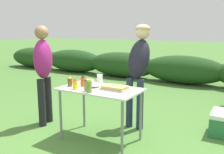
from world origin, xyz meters
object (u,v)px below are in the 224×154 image
(plate_stack, at_px, (87,82))
(mustard_bottle, at_px, (75,84))
(spice_jar, at_px, (87,85))
(standing_person_in_gray_fleece, at_px, (43,66))
(cooler_box, at_px, (222,123))
(food_tray, at_px, (115,88))
(beer_bottle, at_px, (70,81))
(mixing_bowl, at_px, (93,85))
(hot_sauce_bottle, at_px, (83,81))
(relish_jar, at_px, (89,86))
(standing_person_in_navy_coat, at_px, (139,63))
(folding_table, at_px, (100,94))
(paper_cup_stack, at_px, (100,80))

(plate_stack, distance_m, mustard_bottle, 0.39)
(plate_stack, distance_m, spice_jar, 0.47)
(standing_person_in_gray_fleece, height_order, cooler_box, standing_person_in_gray_fleece)
(food_tray, xyz_separation_m, beer_bottle, (-0.65, -0.14, 0.04))
(mustard_bottle, bearing_deg, food_tray, 27.00)
(standing_person_in_gray_fleece, bearing_deg, mixing_bowl, -105.09)
(hot_sauce_bottle, bearing_deg, plate_stack, 108.72)
(hot_sauce_bottle, bearing_deg, spice_jar, -44.15)
(relish_jar, bearing_deg, mixing_bowl, 114.74)
(food_tray, distance_m, standing_person_in_navy_coat, 0.76)
(mustard_bottle, height_order, standing_person_in_gray_fleece, standing_person_in_gray_fleece)
(plate_stack, bearing_deg, standing_person_in_navy_coat, 45.26)
(spice_jar, distance_m, relish_jar, 0.08)
(folding_table, relative_size, relish_jar, 6.54)
(paper_cup_stack, bearing_deg, relish_jar, -74.81)
(folding_table, bearing_deg, standing_person_in_navy_coat, 73.29)
(relish_jar, relative_size, standing_person_in_navy_coat, 0.10)
(relish_jar, distance_m, beer_bottle, 0.46)
(food_tray, distance_m, spice_jar, 0.38)
(paper_cup_stack, relative_size, hot_sauce_bottle, 0.99)
(plate_stack, relative_size, standing_person_in_gray_fleece, 0.13)
(relish_jar, height_order, cooler_box, relish_jar)
(mustard_bottle, bearing_deg, spice_jar, 0.17)
(cooler_box, bearing_deg, relish_jar, 130.42)
(spice_jar, distance_m, standing_person_in_gray_fleece, 1.08)
(paper_cup_stack, height_order, standing_person_in_navy_coat, standing_person_in_navy_coat)
(folding_table, bearing_deg, spice_jar, -109.22)
(plate_stack, relative_size, mustard_bottle, 1.38)
(beer_bottle, height_order, standing_person_in_gray_fleece, standing_person_in_gray_fleece)
(plate_stack, xyz_separation_m, spice_jar, (0.27, -0.38, 0.05))
(mixing_bowl, height_order, beer_bottle, beer_bottle)
(relish_jar, relative_size, beer_bottle, 1.14)
(paper_cup_stack, bearing_deg, mixing_bowl, -95.74)
(mustard_bottle, height_order, hot_sauce_bottle, hot_sauce_bottle)
(food_tray, bearing_deg, hot_sauce_bottle, -176.20)
(mixing_bowl, distance_m, hot_sauce_bottle, 0.16)
(paper_cup_stack, bearing_deg, standing_person_in_navy_coat, 59.43)
(plate_stack, distance_m, paper_cup_stack, 0.23)
(food_tray, bearing_deg, plate_stack, 165.91)
(paper_cup_stack, height_order, mustard_bottle, paper_cup_stack)
(paper_cup_stack, xyz_separation_m, spice_jar, (0.05, -0.38, -0.00))
(food_tray, height_order, relish_jar, relish_jar)
(folding_table, bearing_deg, paper_cup_stack, 124.90)
(food_tray, height_order, mixing_bowl, mixing_bowl)
(folding_table, xyz_separation_m, hot_sauce_bottle, (-0.29, 0.00, 0.15))
(mustard_bottle, bearing_deg, plate_stack, 101.85)
(plate_stack, xyz_separation_m, beer_bottle, (-0.09, -0.28, 0.05))
(beer_bottle, height_order, cooler_box, beer_bottle)
(spice_jar, height_order, hot_sauce_bottle, hot_sauce_bottle)
(folding_table, bearing_deg, mustard_bottle, -141.83)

